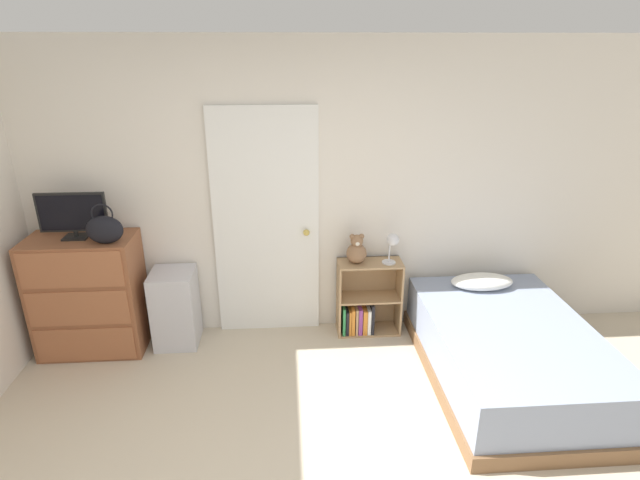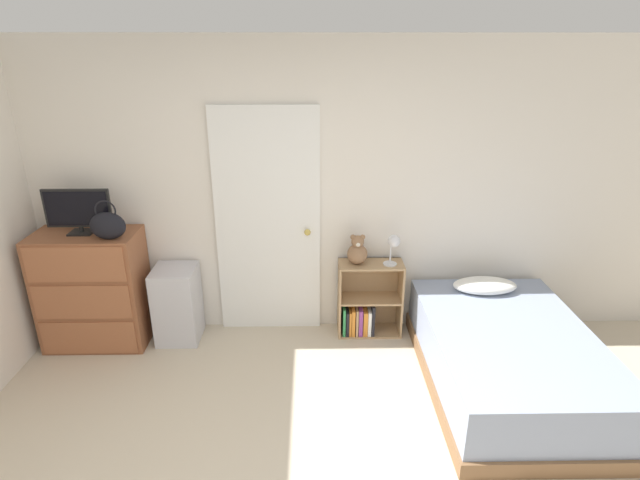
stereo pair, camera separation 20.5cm
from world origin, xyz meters
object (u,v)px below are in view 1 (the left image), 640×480
Objects in this scene: handbag at (105,229)px; bed at (508,351)px; tv at (72,214)px; storage_bin at (176,308)px; dresser at (89,295)px; teddy_bear at (357,251)px; bookshelf at (364,305)px; desk_lamp at (392,243)px.

handbag is 3.27m from bed.
storage_bin is at bearing 2.15° from tv.
storage_bin is (0.42, 0.17, -0.80)m from handbag.
dresser is 0.71m from tv.
storage_bin is at bearing -177.83° from teddy_bear.
handbag is 1.20× the size of teddy_bear.
storage_bin is 1.67m from bookshelf.
dresser is 0.56× the size of bed.
desk_lamp is at bearing -7.40° from teddy_bear.
desk_lamp is (2.30, 0.19, -0.25)m from handbag.
dresser is 2.60m from desk_lamp.
bed is (3.36, -0.67, -0.27)m from dresser.
dresser is 3.44m from bed.
tv is 0.33m from handbag.
storage_bin is (0.70, 0.03, -0.88)m from tv.
tv is (-0.02, 0.02, 0.71)m from dresser.
handbag is 0.92m from storage_bin.
teddy_bear reaches higher than bookshelf.
handbag reaches higher than storage_bin.
storage_bin is 1.65m from teddy_bear.
bookshelf is 0.38× the size of bed.
tv is 2.60m from desk_lamp.
handbag reaches higher than bed.
teddy_bear is (1.58, 0.06, 0.47)m from storage_bin.
tv is 0.79× the size of storage_bin.
desk_lamp reaches higher than bookshelf.
dresser is 0.71m from storage_bin.
handbag reaches higher than teddy_bear.
desk_lamp reaches higher than teddy_bear.
bookshelf is 1.27m from bed.
handbag is (0.27, -0.12, 0.63)m from dresser.
bed is (0.80, -0.73, -0.64)m from desk_lamp.
bed is (1.10, -0.77, -0.56)m from teddy_bear.
bed is (3.38, -0.68, -0.97)m from tv.
dresser is at bearing -49.49° from tv.
bed is (3.10, -0.54, -0.89)m from handbag.
desk_lamp is (1.88, 0.02, 0.55)m from storage_bin.
bed is at bearing -11.20° from dresser.
bed is at bearing -9.90° from handbag.
dresser is at bearing 154.81° from handbag.
storage_bin is 2.42× the size of desk_lamp.
bookshelf is 2.56× the size of teddy_bear.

